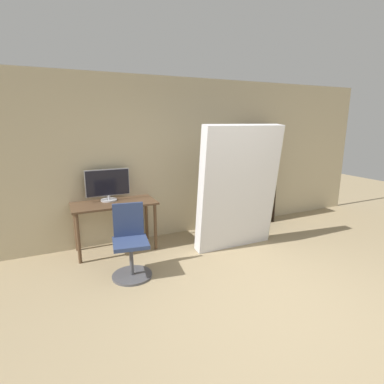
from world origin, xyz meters
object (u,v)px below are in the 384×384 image
Objects in this scene: monitor at (108,184)px; office_chair at (131,247)px; bookshelf at (253,176)px; mattress_near at (239,189)px.

monitor is 0.71× the size of office_chair.
bookshelf is 1.30m from mattress_near.
monitor reaches higher than office_chair.
bookshelf is (2.68, 1.06, 0.55)m from office_chair.
mattress_near is at bearing -25.87° from monitor.
monitor is at bearing 93.92° from office_chair.
monitor is at bearing -179.50° from bookshelf.
bookshelf is (2.75, 0.02, -0.09)m from monitor.
mattress_near is (-0.93, -0.91, 0.03)m from bookshelf.
bookshelf is at bearing 44.48° from mattress_near.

